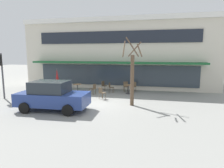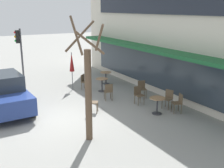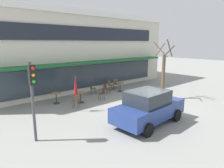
{
  "view_description": "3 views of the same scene",
  "coord_description": "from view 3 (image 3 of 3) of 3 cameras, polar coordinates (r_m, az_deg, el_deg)",
  "views": [
    {
      "loc": [
        4.04,
        -12.39,
        3.39
      ],
      "look_at": [
        0.33,
        3.39,
        0.89
      ],
      "focal_mm": 32.0,
      "sensor_mm": 36.0,
      "label": 1
    },
    {
      "loc": [
        11.0,
        -3.46,
        4.64
      ],
      "look_at": [
        -0.05,
        2.67,
        1.2
      ],
      "focal_mm": 45.0,
      "sensor_mm": 36.0,
      "label": 2
    },
    {
      "loc": [
        -10.03,
        -8.02,
        4.16
      ],
      "look_at": [
        -0.5,
        2.81,
        1.14
      ],
      "focal_mm": 32.0,
      "sensor_mm": 36.0,
      "label": 3
    }
  ],
  "objects": [
    {
      "name": "cafe_table_streetside",
      "position": [
        17.16,
        2.35,
        -0.46
      ],
      "size": [
        0.7,
        0.7,
        0.76
      ],
      "color": "#333338",
      "rests_on": "ground"
    },
    {
      "name": "cafe_chair_3",
      "position": [
        17.59,
        -0.55,
        -0.11
      ],
      "size": [
        0.52,
        0.52,
        0.89
      ],
      "color": "brown",
      "rests_on": "ground"
    },
    {
      "name": "ground_plane",
      "position": [
        13.5,
        9.55,
        -6.31
      ],
      "size": [
        80.0,
        80.0,
        0.0
      ],
      "primitive_type": "plane",
      "color": "gray"
    },
    {
      "name": "patio_umbrella_green_folded",
      "position": [
        12.15,
        -10.38,
        -0.42
      ],
      "size": [
        0.28,
        0.28,
        2.2
      ],
      "color": "#4C4C51",
      "rests_on": "ground"
    },
    {
      "name": "parked_sedan",
      "position": [
        10.56,
        10.4,
        -6.5
      ],
      "size": [
        4.28,
        2.18,
        1.76
      ],
      "color": "navy",
      "rests_on": "ground"
    },
    {
      "name": "cafe_chair_4",
      "position": [
        16.29,
        -5.64,
        -1.13
      ],
      "size": [
        0.51,
        0.51,
        0.89
      ],
      "color": "brown",
      "rests_on": "ground"
    },
    {
      "name": "street_tree",
      "position": [
        15.14,
        14.46,
        3.06
      ],
      "size": [
        1.22,
        1.17,
        4.4
      ],
      "color": "brown",
      "rests_on": "ground"
    },
    {
      "name": "cafe_table_by_tree",
      "position": [
        14.3,
        -15.65,
        -3.4
      ],
      "size": [
        0.7,
        0.7,
        0.76
      ],
      "color": "#333338",
      "rests_on": "ground"
    },
    {
      "name": "cafe_chair_1",
      "position": [
        14.66,
        -2.73,
        -2.56
      ],
      "size": [
        0.49,
        0.49,
        0.89
      ],
      "color": "brown",
      "rests_on": "ground"
    },
    {
      "name": "cafe_table_near_wall",
      "position": [
        14.11,
        -8.97,
        -3.3
      ],
      "size": [
        0.7,
        0.7,
        0.76
      ],
      "color": "#333338",
      "rests_on": "ground"
    },
    {
      "name": "cafe_chair_6",
      "position": [
        16.19,
        -1.68,
        -1.17
      ],
      "size": [
        0.41,
        0.41,
        0.89
      ],
      "color": "brown",
      "rests_on": "ground"
    },
    {
      "name": "traffic_light_pole",
      "position": [
        8.69,
        -21.74,
        -1.45
      ],
      "size": [
        0.26,
        0.44,
        3.4
      ],
      "color": "#47474C",
      "rests_on": "ground"
    },
    {
      "name": "cafe_chair_0",
      "position": [
        14.34,
        4.46,
        -2.91
      ],
      "size": [
        0.55,
        0.55,
        0.89
      ],
      "color": "brown",
      "rests_on": "ground"
    },
    {
      "name": "cafe_chair_5",
      "position": [
        18.05,
        1.11,
        0.2
      ],
      "size": [
        0.51,
        0.51,
        0.89
      ],
      "color": "brown",
      "rests_on": "ground"
    },
    {
      "name": "building_facade",
      "position": [
        20.6,
        -12.38,
        9.37
      ],
      "size": [
        18.85,
        9.1,
        6.75
      ],
      "color": "beige",
      "rests_on": "ground"
    },
    {
      "name": "cafe_chair_2",
      "position": [
        13.08,
        -10.29,
        -4.52
      ],
      "size": [
        0.56,
        0.56,
        0.89
      ],
      "color": "brown",
      "rests_on": "ground"
    }
  ]
}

